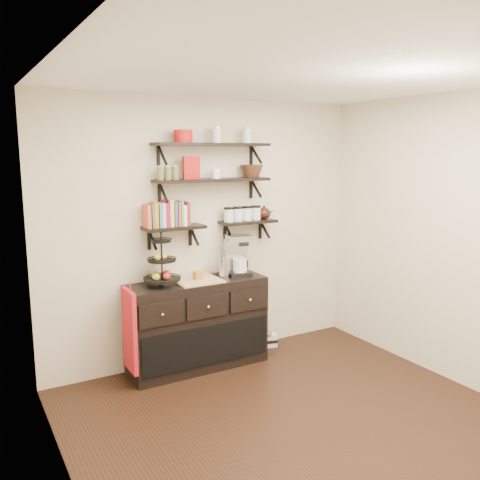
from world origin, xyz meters
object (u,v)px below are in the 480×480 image
(fruit_stand, at_px, (162,267))
(radio, at_px, (265,340))
(coffee_maker, at_px, (237,256))
(sideboard, at_px, (197,324))

(fruit_stand, height_order, radio, fruit_stand)
(coffee_maker, height_order, radio, coffee_maker)
(radio, bearing_deg, coffee_maker, -151.98)
(fruit_stand, relative_size, radio, 1.77)
(sideboard, xyz_separation_m, coffee_maker, (0.48, 0.03, 0.65))
(fruit_stand, bearing_deg, coffee_maker, 1.70)
(sideboard, relative_size, radio, 4.82)
(sideboard, height_order, radio, sideboard)
(sideboard, bearing_deg, fruit_stand, 179.40)
(coffee_maker, distance_m, radio, 1.10)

